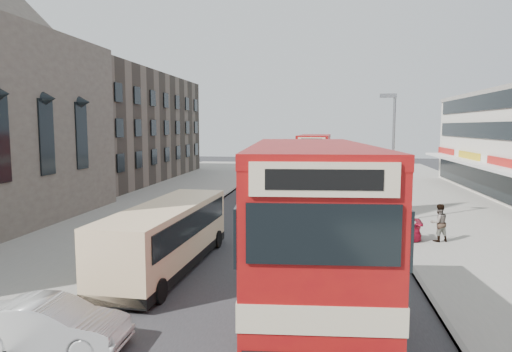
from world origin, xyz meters
The scene contains 17 objects.
road_surface centered at (0.00, 20.00, 0.01)m, with size 12.00×90.00×0.01m, color #28282B.
pavement_right centered at (12.00, 20.00, 0.07)m, with size 12.00×90.00×0.15m, color gray.
pavement_left centered at (-12.00, 20.00, 0.07)m, with size 12.00×90.00×0.15m, color gray.
kerb_left centered at (-6.10, 20.00, 0.07)m, with size 0.20×90.00×0.16m, color gray.
kerb_right centered at (6.10, 20.00, 0.07)m, with size 0.20×90.00×0.16m, color gray.
brick_terrace centered at (-22.00, 38.00, 6.00)m, with size 14.00×28.00×12.00m, color #66594C.
street_lamp centered at (6.52, 18.00, 4.78)m, with size 1.00×0.20×8.12m.
bus_main centered at (1.92, 0.28, 2.90)m, with size 3.47×10.07×5.51m.
bus_second centered at (1.61, 29.34, 2.74)m, with size 2.94×9.55×5.21m.
coach centered at (-4.31, 7.40, 1.53)m, with size 2.94×9.89×2.59m.
car_left_front centered at (-5.11, 0.10, 0.69)m, with size 1.47×4.21×1.39m, color beige.
car_right_a centered at (5.38, 13.64, 0.61)m, with size 1.71×4.21×1.22m, color maroon.
car_right_b centered at (5.14, 21.56, 0.53)m, with size 1.76×3.82×1.06m, color #B76412.
car_right_c centered at (4.49, 29.59, 0.66)m, with size 1.55×3.86×1.31m, color #5885B0.
pedestrian_near centered at (8.32, 13.39, 1.15)m, with size 0.74×0.50×2.00m, color gray.
pedestrian_far centered at (7.99, 29.09, 1.09)m, with size 1.10×0.46×1.88m, color gray.
cyclist centered at (4.71, 19.27, 0.84)m, with size 0.77×1.69×2.31m.
Camera 1 is at (2.19, -11.01, 6.13)m, focal length 31.94 mm.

